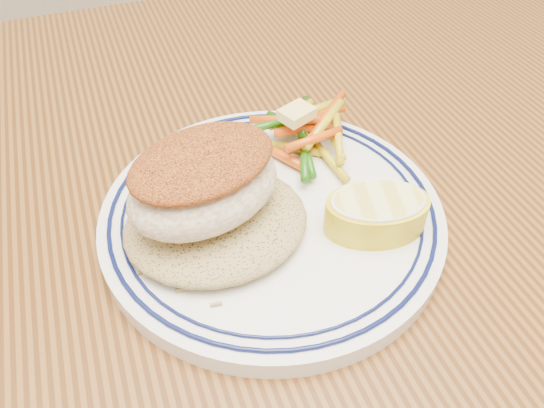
{
  "coord_description": "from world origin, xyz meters",
  "views": [
    {
      "loc": [
        -0.05,
        -0.22,
        1.03
      ],
      "look_at": [
        0.04,
        0.03,
        0.77
      ],
      "focal_mm": 35.0,
      "sensor_mm": 36.0,
      "label": 1
    }
  ],
  "objects": [
    {
      "name": "butter_pat",
      "position": [
        0.09,
        0.09,
        0.8
      ],
      "size": [
        0.03,
        0.03,
        0.01
      ],
      "primitive_type": "cube",
      "rotation": [
        0.0,
        0.0,
        0.39
      ],
      "color": "#FFE17C",
      "rests_on": "vegetable_pile"
    },
    {
      "name": "lemon_wedge",
      "position": [
        0.1,
        -0.01,
        0.78
      ],
      "size": [
        0.08,
        0.08,
        0.03
      ],
      "color": "yellow",
      "rests_on": "plate"
    },
    {
      "name": "fish_fillet",
      "position": [
        -0.0,
        0.03,
        0.81
      ],
      "size": [
        0.12,
        0.1,
        0.05
      ],
      "color": "beige",
      "rests_on": "rice_pilaf"
    },
    {
      "name": "plate",
      "position": [
        0.04,
        0.03,
        0.76
      ],
      "size": [
        0.25,
        0.25,
        0.02
      ],
      "color": "white",
      "rests_on": "dining_table"
    },
    {
      "name": "vegetable_pile",
      "position": [
        0.1,
        0.09,
        0.78
      ],
      "size": [
        0.1,
        0.1,
        0.03
      ],
      "color": "gold",
      "rests_on": "plate"
    },
    {
      "name": "rice_pilaf",
      "position": [
        0.0,
        0.02,
        0.78
      ],
      "size": [
        0.13,
        0.11,
        0.02
      ],
      "primitive_type": "ellipsoid",
      "color": "#99824C",
      "rests_on": "plate"
    },
    {
      "name": "dining_table",
      "position": [
        0.0,
        0.0,
        0.65
      ],
      "size": [
        1.5,
        0.9,
        0.75
      ],
      "color": "#4B290F",
      "rests_on": "ground"
    }
  ]
}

